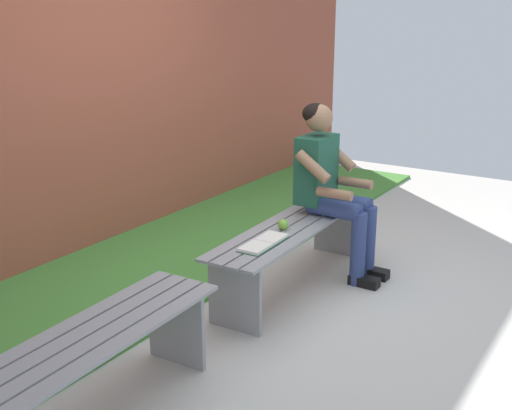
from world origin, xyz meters
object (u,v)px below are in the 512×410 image
(bench_far, at_px, (69,370))
(person_seated, at_px, (331,183))
(apple, at_px, (283,224))
(book_open, at_px, (264,243))
(bench_near, at_px, (293,239))

(bench_far, bearing_deg, person_seated, 177.58)
(bench_far, bearing_deg, apple, -179.93)
(bench_far, height_order, apple, apple)
(apple, relative_size, book_open, 0.18)
(bench_far, xyz_separation_m, book_open, (-1.59, 0.04, 0.12))
(book_open, bearing_deg, bench_far, -3.55)
(apple, bearing_deg, bench_near, 179.10)
(book_open, bearing_deg, bench_near, -176.67)
(bench_far, bearing_deg, book_open, 178.45)
(apple, distance_m, book_open, 0.32)
(person_seated, height_order, book_open, person_seated)
(person_seated, bearing_deg, apple, -11.50)
(apple, bearing_deg, book_open, 8.01)
(bench_near, bearing_deg, book_open, 5.33)
(book_open, bearing_deg, apple, -173.99)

